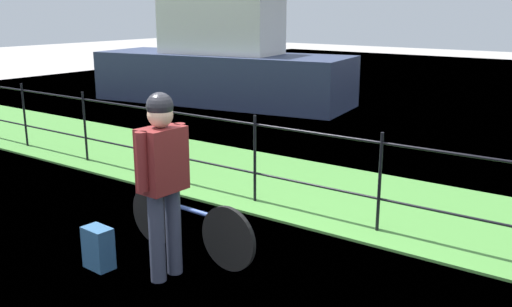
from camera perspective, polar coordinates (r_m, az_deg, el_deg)
The scene contains 10 objects.
ground_plane at distance 5.11m, azimuth -6.72°, elevation -13.15°, with size 60.00×60.00×0.00m, color #9E9993.
grass_strip at distance 7.34m, azimuth 8.92°, elevation -4.35°, with size 27.00×2.40×0.03m, color #478438.
harbor_water at distance 13.99m, azimuth 22.69°, elevation 3.68°, with size 30.00×30.00×0.00m, color slate.
iron_fence at distance 6.45m, azimuth 5.76°, elevation -1.03°, with size 18.04×0.04×1.11m.
bicycle_main at distance 5.57m, azimuth -6.89°, elevation -7.03°, with size 1.62×0.17×0.62m.
wooden_crate at distance 5.69m, azimuth -9.58°, elevation -2.38°, with size 0.39×0.27×0.23m, color olive.
terrier_dog at distance 5.62m, azimuth -9.49°, elevation -0.57°, with size 0.32×0.15×0.18m.
cyclist_person at distance 4.95m, azimuth -9.41°, elevation -1.68°, with size 0.27×0.54×1.68m.
backpack_on_paving at distance 5.52m, azimuth -15.62°, elevation -9.15°, with size 0.28×0.18×0.40m, color #28517A.
moored_boat_near at distance 14.45m, azimuth -3.48°, elevation 8.86°, with size 6.81×3.06×4.18m.
Camera 1 is at (3.12, -3.29, 2.37)m, focal length 39.65 mm.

